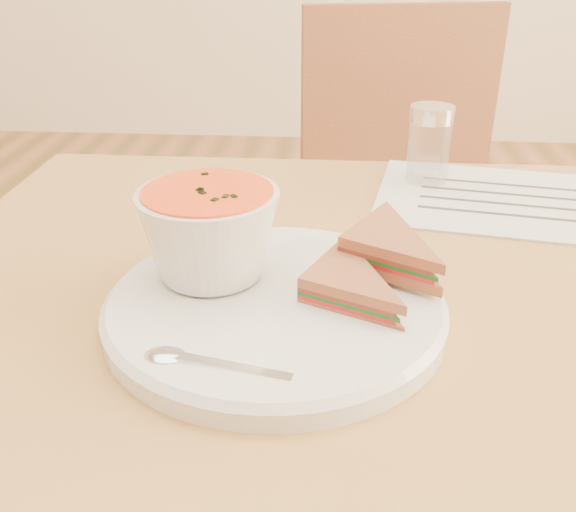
# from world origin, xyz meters

# --- Properties ---
(chair_far) EXTENTS (0.49, 0.49, 0.93)m
(chair_far) POSITION_xyz_m (0.09, 0.60, 0.46)
(chair_far) COLOR #5A331B
(chair_far) RESTS_ON floor
(plate) EXTENTS (0.35, 0.35, 0.02)m
(plate) POSITION_xyz_m (-0.13, -0.09, 0.76)
(plate) COLOR silver
(plate) RESTS_ON dining_table
(soup_bowl) EXTENTS (0.13, 0.13, 0.09)m
(soup_bowl) POSITION_xyz_m (-0.19, -0.05, 0.81)
(soup_bowl) COLOR silver
(soup_bowl) RESTS_ON plate
(sandwich_half_a) EXTENTS (0.13, 0.13, 0.03)m
(sandwich_half_a) POSITION_xyz_m (-0.11, -0.10, 0.78)
(sandwich_half_a) COLOR #AD643D
(sandwich_half_a) RESTS_ON plate
(sandwich_half_b) EXTENTS (0.14, 0.14, 0.03)m
(sandwich_half_b) POSITION_xyz_m (-0.07, -0.04, 0.79)
(sandwich_half_b) COLOR #AD643D
(sandwich_half_b) RESTS_ON plate
(spoon) EXTENTS (0.17, 0.06, 0.01)m
(spoon) POSITION_xyz_m (-0.15, -0.19, 0.77)
(spoon) COLOR silver
(spoon) RESTS_ON plate
(paper_menu) EXTENTS (0.36, 0.29, 0.00)m
(paper_menu) POSITION_xyz_m (0.14, 0.20, 0.75)
(paper_menu) COLOR silver
(paper_menu) RESTS_ON dining_table
(condiment_shaker) EXTENTS (0.07, 0.07, 0.10)m
(condiment_shaker) POSITION_xyz_m (0.05, 0.27, 0.80)
(condiment_shaker) COLOR silver
(condiment_shaker) RESTS_ON dining_table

